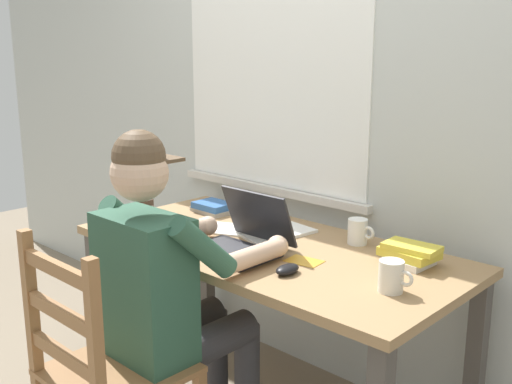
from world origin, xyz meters
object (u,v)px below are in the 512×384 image
(desk, at_px, (267,266))
(computer_mouse, at_px, (287,269))
(book_stack_main, at_px, (410,254))
(laptop, at_px, (242,237))
(seated_person, at_px, (170,286))
(coffee_mug_dark, at_px, (146,210))
(coffee_mug_white, at_px, (358,232))
(wooden_chair, at_px, (104,374))
(coffee_mug_spare, at_px, (392,276))
(landscape_photo_print, at_px, (304,261))
(book_stack_side, at_px, (213,208))

(desk, relative_size, computer_mouse, 15.73)
(desk, xyz_separation_m, book_stack_main, (0.52, 0.19, 0.13))
(computer_mouse, xyz_separation_m, book_stack_main, (0.25, 0.38, 0.02))
(desk, distance_m, book_stack_main, 0.57)
(laptop, bearing_deg, desk, 79.23)
(seated_person, bearing_deg, computer_mouse, 39.72)
(laptop, bearing_deg, coffee_mug_dark, -179.34)
(seated_person, height_order, coffee_mug_white, seated_person)
(wooden_chair, distance_m, coffee_mug_white, 1.08)
(coffee_mug_spare, relative_size, landscape_photo_print, 0.91)
(wooden_chair, relative_size, coffee_mug_white, 8.17)
(coffee_mug_white, distance_m, book_stack_side, 0.77)
(coffee_mug_spare, height_order, book_stack_main, coffee_mug_spare)
(seated_person, relative_size, laptop, 3.79)
(book_stack_main, bearing_deg, coffee_mug_white, 165.96)
(book_stack_side, bearing_deg, book_stack_main, 0.33)
(desk, height_order, wooden_chair, wooden_chair)
(laptop, height_order, computer_mouse, laptop)
(wooden_chair, bearing_deg, computer_mouse, 59.80)
(wooden_chair, xyz_separation_m, computer_mouse, (0.32, 0.54, 0.30))
(wooden_chair, relative_size, coffee_mug_dark, 8.24)
(seated_person, bearing_deg, desk, 83.92)
(desk, distance_m, coffee_mug_white, 0.39)
(coffee_mug_white, bearing_deg, book_stack_side, -174.57)
(computer_mouse, distance_m, book_stack_main, 0.46)
(seated_person, bearing_deg, laptop, 85.63)
(desk, distance_m, coffee_mug_dark, 0.65)
(coffee_mug_white, height_order, book_stack_side, coffee_mug_white)
(desk, bearing_deg, book_stack_side, 160.59)
(wooden_chair, bearing_deg, book_stack_main, 58.20)
(wooden_chair, xyz_separation_m, landscape_photo_print, (0.28, 0.68, 0.28))
(book_stack_main, relative_size, landscape_photo_print, 1.62)
(coffee_mug_white, xyz_separation_m, coffee_mug_spare, (0.35, -0.33, 0.00))
(coffee_mug_dark, xyz_separation_m, book_stack_side, (0.11, 0.31, -0.03))
(coffee_mug_white, xyz_separation_m, book_stack_side, (-0.77, -0.07, -0.03))
(laptop, xyz_separation_m, landscape_photo_print, (0.25, 0.07, -0.05))
(book_stack_side, bearing_deg, laptop, -31.61)
(desk, relative_size, seated_person, 1.26)
(laptop, relative_size, computer_mouse, 3.30)
(landscape_photo_print, bearing_deg, coffee_mug_spare, -11.41)
(desk, bearing_deg, wooden_chair, -93.77)
(computer_mouse, distance_m, coffee_mug_dark, 0.89)
(wooden_chair, height_order, landscape_photo_print, wooden_chair)
(wooden_chair, height_order, laptop, laptop)
(desk, bearing_deg, laptop, -100.77)
(coffee_mug_dark, distance_m, book_stack_side, 0.33)
(laptop, xyz_separation_m, coffee_mug_spare, (0.63, 0.04, -0.00))
(seated_person, relative_size, coffee_mug_spare, 10.54)
(coffee_mug_spare, bearing_deg, book_stack_side, 166.85)
(seated_person, distance_m, coffee_mug_spare, 0.76)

